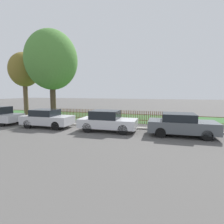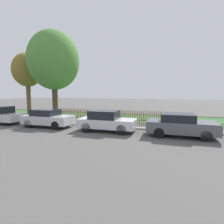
{
  "view_description": "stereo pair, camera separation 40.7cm",
  "coord_description": "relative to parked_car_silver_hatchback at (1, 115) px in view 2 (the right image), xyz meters",
  "views": [
    {
      "loc": [
        4.27,
        -12.34,
        2.64
      ],
      "look_at": [
        0.3,
        0.8,
        1.1
      ],
      "focal_mm": 28.0,
      "sensor_mm": 36.0,
      "label": 1
    },
    {
      "loc": [
        4.66,
        -12.21,
        2.64
      ],
      "look_at": [
        0.3,
        0.8,
        1.1
      ],
      "focal_mm": 28.0,
      "sensor_mm": 36.0,
      "label": 2
    }
  ],
  "objects": [
    {
      "name": "covered_motorcycle",
      "position": [
        9.01,
        2.61,
        -0.11
      ],
      "size": [
        2.12,
        0.75,
        1.0
      ],
      "rotation": [
        0.0,
        0.0,
        0.05
      ],
      "color": "black",
      "rests_on": "ground"
    },
    {
      "name": "tree_nearest_kerb",
      "position": [
        -2.43,
        5.73,
        4.48
      ],
      "size": [
        3.42,
        3.42,
        7.25
      ],
      "color": "brown",
      "rests_on": "ground"
    },
    {
      "name": "parked_car_black_saloon",
      "position": [
        4.85,
        -0.06,
        -0.03
      ],
      "size": [
        3.83,
        1.74,
        1.37
      ],
      "rotation": [
        0.0,
        0.0,
        0.02
      ],
      "color": "#BCBCC1",
      "rests_on": "ground"
    },
    {
      "name": "parked_car_silver_hatchback",
      "position": [
        0.0,
        0.0,
        0.0
      ],
      "size": [
        3.82,
        1.74,
        1.47
      ],
      "rotation": [
        0.0,
        0.0,
        0.0
      ],
      "color": "silver",
      "rests_on": "ground"
    },
    {
      "name": "grass_strip",
      "position": [
        9.07,
        6.59,
        -0.73
      ],
      "size": [
        33.78,
        6.19,
        0.01
      ],
      "primitive_type": "cube",
      "color": "#33602D",
      "rests_on": "ground"
    },
    {
      "name": "ground_plane",
      "position": [
        9.07,
        1.2,
        -0.73
      ],
      "size": [
        120.0,
        120.0,
        0.0
      ],
      "primitive_type": "plane",
      "color": "#565451"
    },
    {
      "name": "parked_car_red_compact",
      "position": [
        14.33,
        0.11,
        -0.03
      ],
      "size": [
        3.97,
        1.88,
        1.38
      ],
      "rotation": [
        0.0,
        0.0,
        0.01
      ],
      "color": "#51565B",
      "rests_on": "ground"
    },
    {
      "name": "tree_behind_motorcycle",
      "position": [
        1.64,
        5.27,
        5.31
      ],
      "size": [
        5.47,
        5.47,
        9.22
      ],
      "color": "#473828",
      "rests_on": "ground"
    },
    {
      "name": "parked_car_navy_estate",
      "position": [
        9.63,
        0.02,
        -0.01
      ],
      "size": [
        3.9,
        1.79,
        1.42
      ],
      "rotation": [
        0.0,
        0.0,
        0.02
      ],
      "color": "silver",
      "rests_on": "ground"
    },
    {
      "name": "kerb_stone",
      "position": [
        9.07,
        1.3,
        -0.67
      ],
      "size": [
        33.78,
        0.2,
        0.12
      ],
      "primitive_type": "cube",
      "color": "#B2ADA3",
      "rests_on": "ground"
    },
    {
      "name": "park_fence",
      "position": [
        9.07,
        3.51,
        -0.18
      ],
      "size": [
        33.78,
        0.05,
        1.11
      ],
      "color": "brown",
      "rests_on": "ground"
    }
  ]
}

